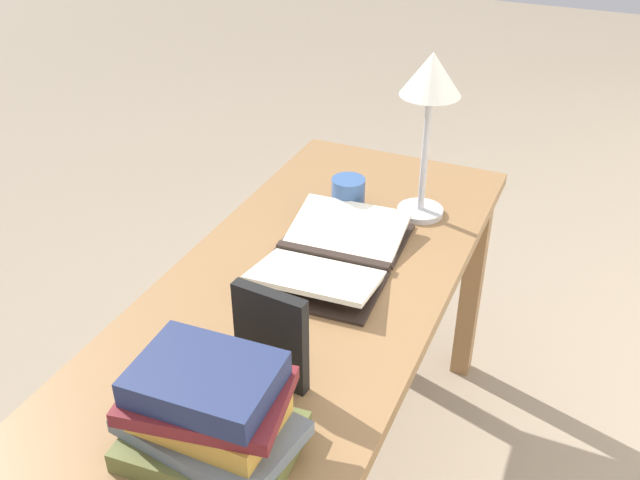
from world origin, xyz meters
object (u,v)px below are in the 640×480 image
book_stack_tall (209,414)px  book_standing_upright (271,338)px  open_book (333,255)px  reading_lamp (430,90)px  coffee_mug (348,195)px

book_stack_tall → book_standing_upright: book_standing_upright is taller
open_book → book_stack_tall: bearing=0.8°
reading_lamp → book_standing_upright: bearing=-5.5°
coffee_mug → book_stack_tall: bearing=6.6°
reading_lamp → coffee_mug: reading_lamp is taller
open_book → book_stack_tall: book_stack_tall is taller
open_book → book_standing_upright: book_standing_upright is taller
reading_lamp → coffee_mug: (0.06, -0.18, -0.30)m
book_standing_upright → reading_lamp: 0.77m
book_standing_upright → book_stack_tall: bearing=0.9°
book_stack_tall → reading_lamp: bearing=174.7°
open_book → reading_lamp: reading_lamp is taller
book_standing_upright → coffee_mug: bearing=-165.2°
coffee_mug → open_book: bearing=13.4°
book_stack_tall → reading_lamp: (-0.92, 0.09, 0.26)m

